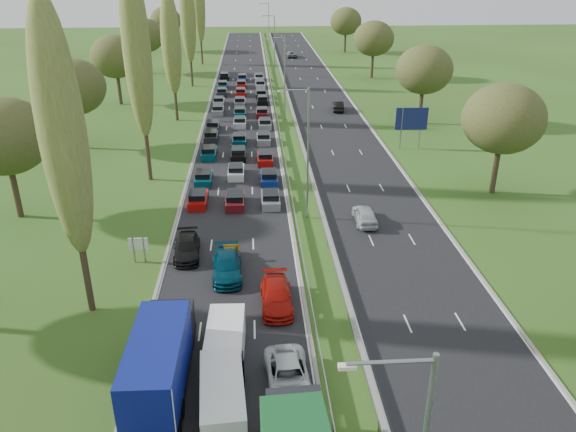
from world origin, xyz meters
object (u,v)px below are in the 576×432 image
object	(u,v)px
blue_lorry	(161,360)
direction_sign	(411,121)
white_van_front	(223,396)
white_van_rear	(225,342)
info_sign	(139,246)
near_car_3	(187,248)

from	to	relation	value
blue_lorry	direction_sign	world-z (taller)	direction_sign
blue_lorry	white_van_front	world-z (taller)	blue_lorry
white_van_rear	direction_sign	size ratio (longest dim) A/B	1.05
blue_lorry	white_van_rear	distance (m)	4.34
white_van_rear	info_sign	world-z (taller)	white_van_rear
info_sign	direction_sign	xyz separation A→B (m)	(28.80, 27.69, 2.20)
white_van_front	direction_sign	bearing A→B (deg)	59.89
near_car_3	white_van_front	distance (m)	17.92
white_van_front	direction_sign	world-z (taller)	direction_sign
white_van_front	direction_sign	xyz separation A→B (m)	(21.57, 44.44, 2.42)
white_van_front	direction_sign	distance (m)	49.46
near_car_3	direction_sign	size ratio (longest dim) A/B	0.95
direction_sign	near_car_3	bearing A→B (deg)	-133.13
near_car_3	white_van_rear	xyz separation A→B (m)	(3.58, -12.97, 0.39)
info_sign	direction_sign	size ratio (longest dim) A/B	0.40
near_car_3	direction_sign	distance (m)	36.96
near_car_3	white_van_front	world-z (taller)	white_van_front
near_car_3	white_van_rear	size ratio (longest dim) A/B	0.91
blue_lorry	direction_sign	size ratio (longest dim) A/B	1.86
near_car_3	blue_lorry	world-z (taller)	blue_lorry
blue_lorry	info_sign	xyz separation A→B (m)	(-3.87, 14.81, -0.74)
near_car_3	white_van_front	bearing A→B (deg)	-81.99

